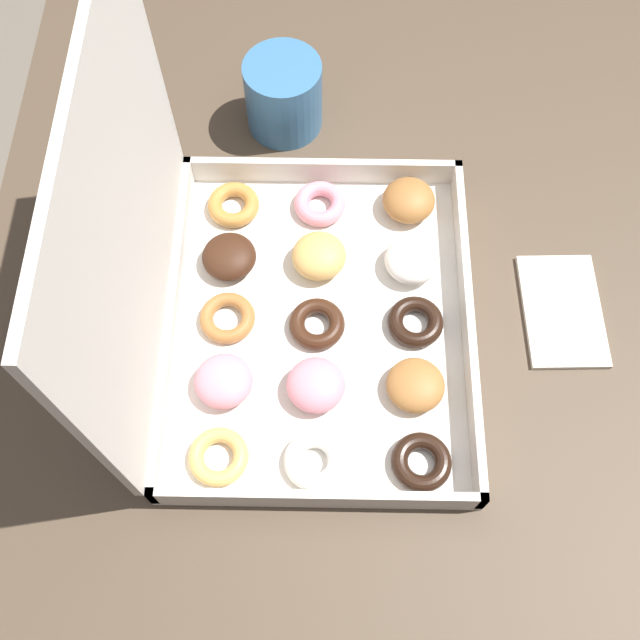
% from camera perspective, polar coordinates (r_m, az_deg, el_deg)
% --- Properties ---
extents(ground_plane, '(8.00, 8.00, 0.00)m').
position_cam_1_polar(ground_plane, '(1.52, 2.18, -12.58)').
color(ground_plane, '#6B6054').
extents(dining_table, '(1.12, 0.85, 0.78)m').
position_cam_1_polar(dining_table, '(0.89, 3.66, -2.93)').
color(dining_table, '#4C3D2D').
rests_on(dining_table, ground_plane).
extents(donut_box, '(0.37, 0.31, 0.35)m').
position_cam_1_polar(donut_box, '(0.72, -3.57, 2.02)').
color(donut_box, silver).
rests_on(donut_box, dining_table).
extents(coffee_mug, '(0.09, 0.09, 0.09)m').
position_cam_1_polar(coffee_mug, '(0.89, -2.80, 16.79)').
color(coffee_mug, teal).
rests_on(coffee_mug, dining_table).
extents(paper_napkin, '(0.13, 0.08, 0.01)m').
position_cam_1_polar(paper_napkin, '(0.82, 17.97, 0.69)').
color(paper_napkin, silver).
rests_on(paper_napkin, dining_table).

